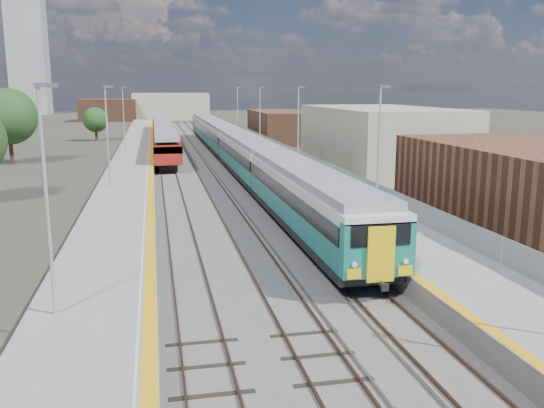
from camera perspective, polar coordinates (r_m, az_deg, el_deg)
name	(u,v)px	position (r m, az deg, el deg)	size (l,w,h in m)	color
ground	(220,167)	(61.89, -5.20, 3.63)	(320.00, 320.00, 0.00)	#47443A
ballast_bed	(197,165)	(64.15, -7.46, 3.88)	(10.50, 155.00, 0.06)	#565451
tracks	(201,162)	(65.84, -7.05, 4.15)	(8.96, 160.00, 0.17)	#4C3323
platform_right	(264,159)	(65.05, -0.82, 4.53)	(4.70, 155.00, 8.52)	slate
platform_left	(133,162)	(63.96, -13.56, 4.08)	(4.30, 155.00, 8.52)	slate
buildings	(104,78)	(150.00, -16.28, 11.87)	(72.00, 185.50, 40.00)	brown
green_train	(233,145)	(62.36, -3.92, 5.86)	(3.00, 83.35, 3.30)	black
red_train	(163,133)	(84.29, -10.77, 6.95)	(2.77, 56.23, 3.50)	black
tree_b	(8,116)	(69.95, -24.67, 7.88)	(6.18, 6.18, 8.38)	#382619
tree_c	(95,120)	(96.72, -17.09, 7.98)	(3.97, 3.97, 5.39)	#382619
tree_d	(385,125)	(76.42, 11.18, 7.64)	(4.22, 4.22, 5.72)	#382619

